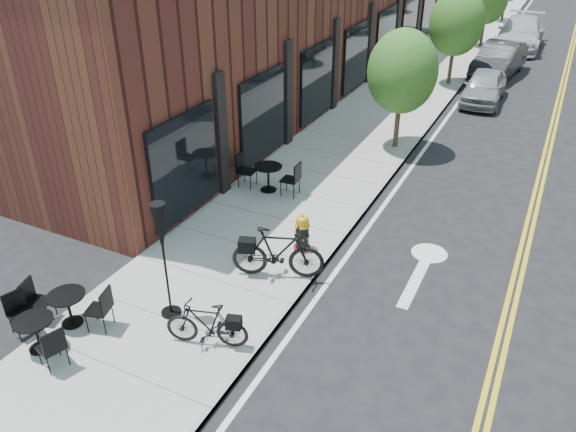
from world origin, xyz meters
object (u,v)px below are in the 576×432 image
Objects in this scene: bicycle_left at (207,324)px; bistro_set_c at (268,174)px; bistro_set_a at (36,330)px; parked_car_b at (499,60)px; parked_car_c at (520,33)px; fire_hydrant at (302,233)px; bicycle_right at (278,253)px; bistro_set_b at (68,305)px; parked_car_a at (484,87)px; patio_umbrella at (161,237)px.

bicycle_left is 0.86× the size of bistro_set_c.
bicycle_left reaches higher than bistro_set_a.
parked_car_c is at bearing 94.60° from parked_car_b.
fire_hydrant is at bearing 160.15° from bicycle_left.
parked_car_c reaches higher than fire_hydrant.
bistro_set_b is (-2.88, -3.19, -0.15)m from bicycle_right.
fire_hydrant is 0.24× the size of parked_car_a.
patio_umbrella reaches higher than bicycle_right.
parked_car_b is (4.68, 22.94, 0.18)m from bistro_set_a.
parked_car_b is (1.79, 17.75, 0.19)m from fire_hydrant.
fire_hydrant is at bearing -99.12° from parked_car_a.
bicycle_left is 17.27m from parked_car_a.
bistro_set_b is 22.64m from parked_car_b.
bistro_set_a is at bearing -129.29° from patio_umbrella.
patio_umbrella is (1.55, 1.10, 1.34)m from bistro_set_b.
parked_car_c is at bearing 76.78° from bistro_set_c.
bicycle_left is 3.08m from bistro_set_a.
patio_umbrella reaches higher than parked_car_a.
parked_car_a is (4.74, 18.63, 0.08)m from bistro_set_a.
bistro_set_c is at bearing -179.11° from bicycle_left.
fire_hydrant is 0.55× the size of bistro_set_a.
parked_car_a is at bearing -82.69° from parked_car_b.
fire_hydrant is 0.16× the size of parked_car_c.
patio_umbrella is at bearing -126.78° from bicycle_left.
parked_car_b is at bearing 157.71° from bicycle_left.
parked_car_a is at bearing 94.53° from fire_hydrant.
parked_car_c is at bearing 97.61° from fire_hydrant.
patio_umbrella reaches higher than parked_car_b.
bicycle_right reaches higher than fire_hydrant.
parked_car_a is at bearing -91.83° from parked_car_c.
fire_hydrant reaches higher than bistro_set_b.
bistro_set_c is at bearing 67.97° from bistro_set_b.
bicycle_right reaches higher than bistro_set_b.
patio_umbrella is at bearing -102.05° from parked_car_a.
bistro_set_b is 0.46× the size of parked_car_a.
bistro_set_a is at bearing -105.68° from bistro_set_b.
bistro_set_a is 0.67× the size of patio_umbrella.
parked_car_b is (-0.06, 4.31, 0.11)m from parked_car_a.
bistro_set_c is at bearing 145.07° from fire_hydrant.
bicycle_right is 0.81× the size of patio_umbrella.
bistro_set_c is at bearing -97.77° from parked_car_b.
parked_car_b is 0.80× the size of parked_car_c.
fire_hydrant is 3.15m from bistro_set_c.
bistro_set_c reaches higher than fire_hydrant.
fire_hydrant is 17.84m from parked_car_b.
fire_hydrant is 0.50× the size of bistro_set_c.
bicycle_right is 14.77m from parked_car_a.
bistro_set_a is 23.42m from parked_car_b.
bicycle_right is at bearing -88.91° from parked_car_b.
parked_car_b is (4.68, 22.16, 0.17)m from bistro_set_b.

